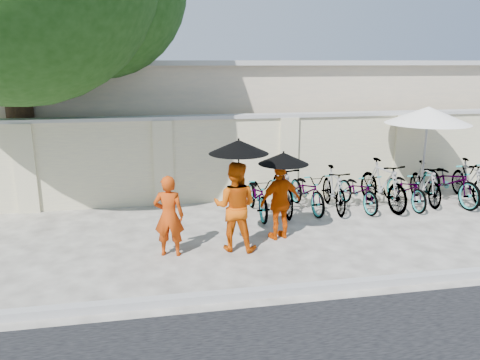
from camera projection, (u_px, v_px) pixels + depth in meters
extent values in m
plane|color=beige|center=(227.00, 252.00, 8.33)|extent=(80.00, 80.00, 0.00)
cube|color=#A4A4A3|center=(246.00, 294.00, 6.69)|extent=(40.00, 0.16, 0.12)
cube|color=beige|center=(247.00, 159.00, 11.31)|extent=(20.00, 0.30, 2.00)
cube|color=beige|center=(254.00, 116.00, 14.96)|extent=(14.00, 6.00, 3.20)
cylinder|color=#392618|center=(20.00, 110.00, 10.75)|extent=(0.60, 0.60, 4.40)
imported|color=#BC3808|center=(169.00, 216.00, 8.03)|extent=(0.58, 0.44, 1.43)
imported|color=#D34F07|center=(235.00, 206.00, 8.26)|extent=(0.95, 0.84, 1.61)
cylinder|color=black|center=(239.00, 175.00, 8.05)|extent=(0.02, 0.02, 0.98)
cone|color=black|center=(239.00, 147.00, 7.93)|extent=(1.03, 1.03, 0.24)
imported|color=#CD4203|center=(280.00, 202.00, 8.80)|extent=(0.92, 0.59, 1.45)
cylinder|color=black|center=(283.00, 178.00, 8.62)|extent=(0.02, 0.02, 0.76)
cone|color=black|center=(283.00, 158.00, 8.52)|extent=(0.93, 0.93, 0.21)
cylinder|color=#A4A4A3|center=(420.00, 201.00, 11.25)|extent=(0.44, 0.44, 0.09)
cylinder|color=gray|center=(423.00, 161.00, 11.01)|extent=(0.06, 0.06, 2.06)
cone|color=white|center=(428.00, 115.00, 10.74)|extent=(2.52, 2.52, 0.39)
imported|color=gray|center=(258.00, 195.00, 10.21)|extent=(0.63, 1.75, 0.91)
imported|color=gray|center=(282.00, 188.00, 10.42)|extent=(0.61, 1.89, 1.13)
imported|color=gray|center=(307.00, 191.00, 10.57)|extent=(0.81, 1.80, 0.92)
imported|color=gray|center=(334.00, 189.00, 10.56)|extent=(0.59, 1.68, 0.99)
imported|color=gray|center=(358.00, 191.00, 10.68)|extent=(0.78, 1.69, 0.86)
imported|color=gray|center=(383.00, 184.00, 10.74)|extent=(0.73, 1.90, 1.12)
imported|color=gray|center=(406.00, 188.00, 10.86)|extent=(0.63, 1.66, 0.86)
imported|color=gray|center=(425.00, 183.00, 11.12)|extent=(0.64, 1.66, 0.97)
imported|color=gray|center=(450.00, 181.00, 11.13)|extent=(0.90, 2.04, 1.04)
imported|color=gray|center=(469.00, 180.00, 11.35)|extent=(0.68, 1.69, 0.99)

